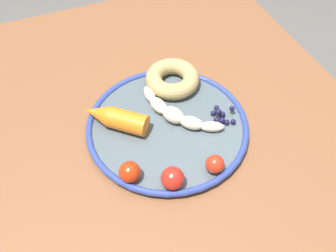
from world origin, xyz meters
TOP-DOWN VIEW (x-y plane):
  - dining_table at (0.00, 0.00)m, footprint 0.94×0.72m
  - plate at (-0.00, 0.02)m, footprint 0.31×0.31m
  - banana at (0.01, 0.00)m, footprint 0.16×0.11m
  - carrot_orange at (0.04, 0.11)m, footprint 0.11×0.12m
  - donut at (0.10, -0.03)m, footprint 0.13×0.13m
  - blueberry_pile at (-0.03, -0.08)m, footprint 0.05×0.05m
  - tomato_near at (-0.08, 0.12)m, footprint 0.04×0.04m
  - tomato_mid at (-0.12, -0.01)m, footprint 0.03×0.03m
  - tomato_far at (-0.12, 0.06)m, footprint 0.04×0.04m

SIDE VIEW (x-z plane):
  - dining_table at x=0.00m, z-range 0.25..0.95m
  - plate at x=0.00m, z-range 0.70..0.72m
  - blueberry_pile at x=-0.03m, z-range 0.71..0.73m
  - banana at x=0.01m, z-range 0.71..0.74m
  - tomato_mid at x=-0.12m, z-range 0.71..0.75m
  - donut at x=0.10m, z-range 0.71..0.75m
  - tomato_near at x=-0.08m, z-range 0.71..0.75m
  - tomato_far at x=-0.12m, z-range 0.71..0.75m
  - carrot_orange at x=0.04m, z-range 0.71..0.75m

